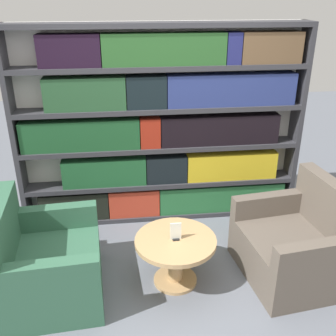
{
  "coord_description": "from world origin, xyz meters",
  "views": [
    {
      "loc": [
        -0.4,
        -2.53,
        2.4
      ],
      "look_at": [
        -0.0,
        0.77,
        0.89
      ],
      "focal_mm": 42.0,
      "sensor_mm": 36.0,
      "label": 1
    }
  ],
  "objects": [
    {
      "name": "bookshelf",
      "position": [
        0.03,
        1.44,
        1.04
      ],
      "size": [
        3.04,
        0.3,
        2.13
      ],
      "color": "silver",
      "rests_on": "ground_plane"
    },
    {
      "name": "ground_plane",
      "position": [
        0.0,
        0.0,
        0.0
      ],
      "size": [
        14.0,
        14.0,
        0.0
      ],
      "primitive_type": "plane",
      "color": "slate"
    },
    {
      "name": "coffee_table",
      "position": [
        -0.0,
        0.26,
        0.32
      ],
      "size": [
        0.71,
        0.71,
        0.45
      ],
      "color": "tan",
      "rests_on": "ground_plane"
    },
    {
      "name": "table_sign",
      "position": [
        -0.0,
        0.26,
        0.52
      ],
      "size": [
        0.1,
        0.06,
        0.16
      ],
      "color": "black",
      "rests_on": "coffee_table"
    },
    {
      "name": "armchair_right",
      "position": [
        1.1,
        0.25,
        0.3
      ],
      "size": [
        0.93,
        1.03,
        0.89
      ],
      "rotation": [
        0.0,
        0.0,
        -1.45
      ],
      "color": "brown",
      "rests_on": "ground_plane"
    },
    {
      "name": "armchair_left",
      "position": [
        -1.11,
        0.24,
        0.3
      ],
      "size": [
        0.88,
        0.99,
        0.89
      ],
      "rotation": [
        0.0,
        0.0,
        1.64
      ],
      "color": "#336047",
      "rests_on": "ground_plane"
    }
  ]
}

